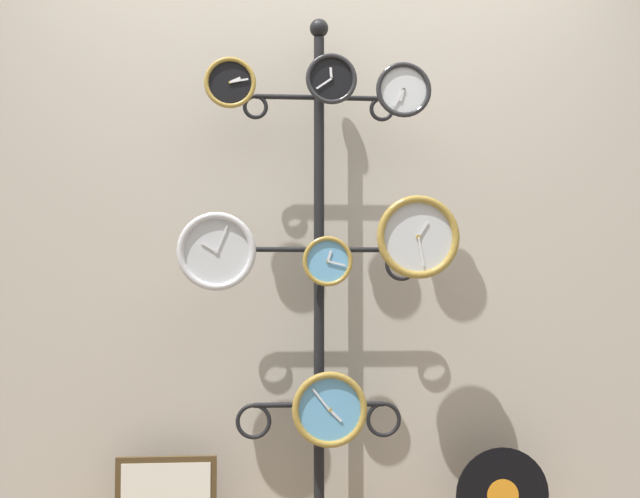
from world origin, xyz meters
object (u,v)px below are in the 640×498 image
(clock_top_left, at_px, (230,83))
(clock_middle_right, at_px, (418,237))
(clock_middle_left, at_px, (217,251))
(vinyl_record, at_px, (503,495))
(clock_top_right, at_px, (403,90))
(clock_middle_center, at_px, (328,261))
(clock_top_center, at_px, (331,79))
(clock_bottom_center, at_px, (330,409))
(display_stand, at_px, (319,382))

(clock_top_left, xyz_separation_m, clock_middle_right, (0.70, -0.02, -0.57))
(clock_middle_left, bearing_deg, vinyl_record, 1.75)
(clock_top_right, bearing_deg, clock_middle_center, 176.17)
(clock_top_center, height_order, clock_top_right, clock_top_center)
(clock_middle_right, bearing_deg, clock_top_right, 159.18)
(clock_middle_left, bearing_deg, clock_middle_right, -0.39)
(clock_bottom_center, bearing_deg, clock_top_right, -1.94)
(clock_middle_center, height_order, clock_bottom_center, clock_middle_center)
(display_stand, distance_m, vinyl_record, 0.81)
(clock_top_center, height_order, clock_middle_right, clock_top_center)
(vinyl_record, bearing_deg, clock_middle_center, 179.99)
(clock_middle_left, xyz_separation_m, clock_middle_right, (0.75, -0.01, 0.06))
(clock_middle_left, height_order, clock_middle_right, clock_middle_right)
(clock_middle_right, bearing_deg, clock_top_left, 178.19)
(display_stand, bearing_deg, clock_top_center, -70.76)
(clock_middle_center, distance_m, clock_middle_right, 0.35)
(display_stand, relative_size, clock_top_right, 9.74)
(clock_middle_center, bearing_deg, clock_top_center, -68.31)
(clock_top_right, xyz_separation_m, clock_middle_center, (-0.29, 0.02, -0.65))
(clock_top_left, bearing_deg, vinyl_record, 0.87)
(clock_top_right, height_order, clock_middle_center, clock_top_right)
(display_stand, distance_m, clock_top_left, 1.17)
(clock_middle_right, distance_m, vinyl_record, 1.02)
(clock_bottom_center, distance_m, vinyl_record, 0.73)
(display_stand, bearing_deg, clock_middle_center, -71.70)
(clock_middle_left, distance_m, vinyl_record, 1.41)
(clock_middle_center, bearing_deg, clock_middle_left, -175.43)
(clock_top_center, bearing_deg, clock_middle_center, 111.69)
(clock_top_right, relative_size, clock_middle_left, 0.73)
(vinyl_record, bearing_deg, display_stand, 173.45)
(clock_top_right, bearing_deg, clock_middle_left, -178.89)
(clock_bottom_center, bearing_deg, clock_middle_left, -176.84)
(clock_top_right, xyz_separation_m, clock_middle_left, (-0.70, -0.01, -0.61))
(display_stand, bearing_deg, clock_middle_left, -163.84)
(display_stand, bearing_deg, clock_top_left, -164.48)
(display_stand, xyz_separation_m, clock_top_left, (-0.34, -0.09, 1.12))
(display_stand, relative_size, clock_middle_right, 6.59)
(clock_middle_center, relative_size, clock_bottom_center, 0.67)
(clock_top_left, xyz_separation_m, clock_bottom_center, (0.37, 0.01, -1.21))
(clock_top_left, height_order, vinyl_record, clock_top_left)
(clock_top_right, xyz_separation_m, clock_bottom_center, (-0.28, 0.01, -1.20))
(clock_middle_left, bearing_deg, clock_top_center, 0.42)
(clock_top_right, height_order, vinyl_record, clock_top_right)
(clock_middle_left, bearing_deg, display_stand, 16.16)
(clock_middle_right, bearing_deg, display_stand, 162.16)
(clock_middle_left, distance_m, clock_bottom_center, 0.72)
(clock_top_right, relative_size, clock_bottom_center, 0.76)
(clock_top_center, height_order, clock_middle_center, clock_top_center)
(clock_bottom_center, bearing_deg, vinyl_record, 0.85)
(clock_top_left, distance_m, vinyl_record, 1.85)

